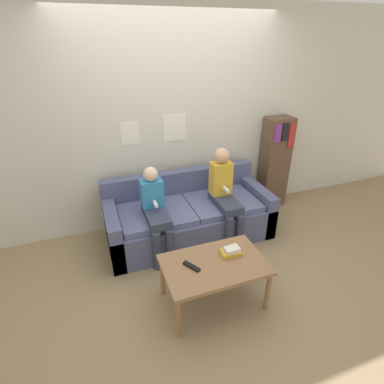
{
  "coord_description": "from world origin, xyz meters",
  "views": [
    {
      "loc": [
        -1.02,
        -2.41,
        2.23
      ],
      "look_at": [
        0.0,
        0.4,
        0.67
      ],
      "focal_mm": 28.0,
      "sensor_mm": 36.0,
      "label": 1
    }
  ],
  "objects_px": {
    "bookshelf": "(274,163)",
    "couch": "(188,216)",
    "person_left": "(156,210)",
    "person_right": "(225,192)",
    "coffee_table": "(214,268)",
    "tv_remote": "(192,266)"
  },
  "relations": [
    {
      "from": "couch",
      "to": "person_right",
      "type": "distance_m",
      "value": 0.56
    },
    {
      "from": "person_left",
      "to": "person_right",
      "type": "bearing_deg",
      "value": 1.28
    },
    {
      "from": "person_right",
      "to": "bookshelf",
      "type": "distance_m",
      "value": 1.15
    },
    {
      "from": "tv_remote",
      "to": "couch",
      "type": "bearing_deg",
      "value": 41.16
    },
    {
      "from": "couch",
      "to": "coffee_table",
      "type": "distance_m",
      "value": 1.11
    },
    {
      "from": "coffee_table",
      "to": "couch",
      "type": "bearing_deg",
      "value": 82.8
    },
    {
      "from": "couch",
      "to": "coffee_table",
      "type": "bearing_deg",
      "value": -97.2
    },
    {
      "from": "coffee_table",
      "to": "person_right",
      "type": "height_order",
      "value": "person_right"
    },
    {
      "from": "person_left",
      "to": "bookshelf",
      "type": "relative_size",
      "value": 0.78
    },
    {
      "from": "person_left",
      "to": "bookshelf",
      "type": "height_order",
      "value": "bookshelf"
    },
    {
      "from": "tv_remote",
      "to": "bookshelf",
      "type": "xyz_separation_m",
      "value": [
        1.75,
        1.41,
        0.18
      ]
    },
    {
      "from": "person_right",
      "to": "tv_remote",
      "type": "xyz_separation_m",
      "value": [
        -0.73,
        -0.89,
        -0.16
      ]
    },
    {
      "from": "coffee_table",
      "to": "person_left",
      "type": "bearing_deg",
      "value": 109.06
    },
    {
      "from": "coffee_table",
      "to": "person_right",
      "type": "xyz_separation_m",
      "value": [
        0.52,
        0.91,
        0.22
      ]
    },
    {
      "from": "couch",
      "to": "coffee_table",
      "type": "xyz_separation_m",
      "value": [
        -0.14,
        -1.09,
        0.14
      ]
    },
    {
      "from": "person_left",
      "to": "bookshelf",
      "type": "xyz_separation_m",
      "value": [
        1.85,
        0.54,
        0.09
      ]
    },
    {
      "from": "coffee_table",
      "to": "tv_remote",
      "type": "xyz_separation_m",
      "value": [
        -0.21,
        0.02,
        0.06
      ]
    },
    {
      "from": "person_right",
      "to": "tv_remote",
      "type": "distance_m",
      "value": 1.16
    },
    {
      "from": "bookshelf",
      "to": "couch",
      "type": "bearing_deg",
      "value": -166.47
    },
    {
      "from": "couch",
      "to": "person_left",
      "type": "relative_size",
      "value": 1.95
    },
    {
      "from": "bookshelf",
      "to": "person_left",
      "type": "bearing_deg",
      "value": -163.71
    },
    {
      "from": "couch",
      "to": "person_left",
      "type": "height_order",
      "value": "person_left"
    }
  ]
}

